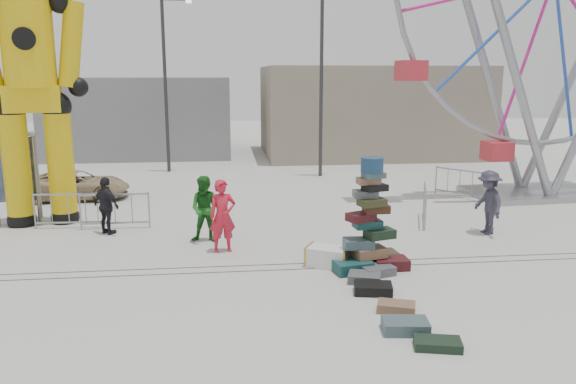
{
  "coord_description": "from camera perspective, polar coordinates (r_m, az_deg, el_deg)",
  "views": [
    {
      "loc": [
        -1.31,
        -11.98,
        4.53
      ],
      "look_at": [
        0.35,
        2.72,
        1.44
      ],
      "focal_mm": 35.0,
      "sensor_mm": 36.0,
      "label": 1
    }
  ],
  "objects": [
    {
      "name": "pedestrian_black",
      "position": [
        17.01,
        -17.96,
        -1.33
      ],
      "size": [
        1.02,
        0.94,
        1.68
      ],
      "primitive_type": "imported",
      "rotation": [
        0.0,
        0.0,
        2.45
      ],
      "color": "black",
      "rests_on": "ground"
    },
    {
      "name": "barricade_dummy_b",
      "position": [
        18.08,
        -21.4,
        -1.76
      ],
      "size": [
        2.0,
        0.19,
        1.1
      ],
      "primitive_type": null,
      "rotation": [
        0.0,
        0.0,
        -0.04
      ],
      "color": "gray",
      "rests_on": "ground"
    },
    {
      "name": "row_case_1",
      "position": [
        12.78,
        7.78,
        -8.62
      ],
      "size": [
        0.84,
        0.73,
        0.2
      ],
      "primitive_type": "cube",
      "rotation": [
        0.0,
        0.0,
        -0.32
      ],
      "color": "#515458",
      "rests_on": "ground"
    },
    {
      "name": "row_case_3",
      "position": [
        11.37,
        10.95,
        -11.42
      ],
      "size": [
        0.83,
        0.65,
        0.19
      ],
      "primitive_type": "cube",
      "rotation": [
        0.0,
        0.0,
        -0.35
      ],
      "color": "brown",
      "rests_on": "ground"
    },
    {
      "name": "lamp_post_right",
      "position": [
        25.37,
        3.62,
        11.66
      ],
      "size": [
        1.41,
        0.25,
        8.0
      ],
      "color": "#2D2D30",
      "rests_on": "ground"
    },
    {
      "name": "building_right",
      "position": [
        33.11,
        8.18,
        8.16
      ],
      "size": [
        12.0,
        8.0,
        5.0
      ],
      "primitive_type": "cube",
      "color": "gray",
      "rests_on": "ground"
    },
    {
      "name": "row_case_4",
      "position": [
        10.58,
        11.83,
        -13.17
      ],
      "size": [
        0.88,
        0.63,
        0.23
      ],
      "primitive_type": "cube",
      "rotation": [
        0.0,
        0.0,
        -0.13
      ],
      "color": "#41565D",
      "rests_on": "ground"
    },
    {
      "name": "pedestrian_red",
      "position": [
        14.63,
        -6.66,
        -2.43
      ],
      "size": [
        0.78,
        0.6,
        1.91
      ],
      "primitive_type": "imported",
      "rotation": [
        0.0,
        0.0,
        0.22
      ],
      "color": "red",
      "rests_on": "ground"
    },
    {
      "name": "barricade_wheel_front",
      "position": [
        18.02,
        13.71,
        -1.31
      ],
      "size": [
        0.74,
        1.93,
        1.1
      ],
      "primitive_type": null,
      "rotation": [
        0.0,
        0.0,
        1.24
      ],
      "color": "gray",
      "rests_on": "ground"
    },
    {
      "name": "barricade_wheel_back",
      "position": [
        21.99,
        17.04,
        0.84
      ],
      "size": [
        1.34,
        1.62,
        1.1
      ],
      "primitive_type": null,
      "rotation": [
        0.0,
        0.0,
        -0.89
      ],
      "color": "gray",
      "rests_on": "ground"
    },
    {
      "name": "row_case_2",
      "position": [
        12.17,
        8.64,
        -9.67
      ],
      "size": [
        0.88,
        0.65,
        0.22
      ],
      "primitive_type": "cube",
      "rotation": [
        0.0,
        0.0,
        -0.19
      ],
      "color": "black",
      "rests_on": "ground"
    },
    {
      "name": "pedestrian_grey",
      "position": [
        17.2,
        19.68,
        -0.99
      ],
      "size": [
        0.8,
        1.26,
        1.86
      ],
      "primitive_type": "imported",
      "rotation": [
        0.0,
        0.0,
        -1.48
      ],
      "color": "#2B2A38",
      "rests_on": "ground"
    },
    {
      "name": "crash_test_dummy",
      "position": [
        18.53,
        -24.65,
        10.4
      ],
      "size": [
        3.35,
        1.47,
        8.39
      ],
      "rotation": [
        0.0,
        0.0,
        0.19
      ],
      "color": "black",
      "rests_on": "ground"
    },
    {
      "name": "building_left",
      "position": [
        34.38,
        -14.4,
        7.54
      ],
      "size": [
        10.0,
        8.0,
        4.4
      ],
      "primitive_type": "cube",
      "color": "gray",
      "rests_on": "ground"
    },
    {
      "name": "lamp_post_left",
      "position": [
        27.11,
        -12.19,
        11.43
      ],
      "size": [
        1.41,
        0.25,
        8.0
      ],
      "color": "#2D2D30",
      "rests_on": "ground"
    },
    {
      "name": "parked_suv",
      "position": [
        22.25,
        -20.79,
        0.67
      ],
      "size": [
        3.93,
        1.93,
        1.07
      ],
      "primitive_type": "imported",
      "rotation": [
        0.0,
        0.0,
        1.61
      ],
      "color": "tan",
      "rests_on": "ground"
    },
    {
      "name": "ferris_wheel",
      "position": [
        23.27,
        25.26,
        16.75
      ],
      "size": [
        12.19,
        3.4,
        14.17
      ],
      "rotation": [
        0.0,
        0.0,
        0.08
      ],
      "color": "gray",
      "rests_on": "ground"
    },
    {
      "name": "track_line_near",
      "position": [
        13.44,
        -0.48,
        -7.9
      ],
      "size": [
        40.0,
        0.04,
        0.01
      ],
      "primitive_type": "cube",
      "color": "#47443F",
      "rests_on": "ground"
    },
    {
      "name": "barricade_dummy_c",
      "position": [
        17.57,
        -17.18,
        -1.85
      ],
      "size": [
        2.0,
        0.13,
        1.1
      ],
      "primitive_type": null,
      "rotation": [
        0.0,
        0.0,
        0.01
      ],
      "color": "gray",
      "rests_on": "ground"
    },
    {
      "name": "suitcase_tower",
      "position": [
        13.51,
        8.18,
        -4.59
      ],
      "size": [
        1.91,
        1.69,
        2.68
      ],
      "rotation": [
        0.0,
        0.0,
        0.16
      ],
      "color": "#174545",
      "rests_on": "ground"
    },
    {
      "name": "steamer_trunk",
      "position": [
        13.65,
        4.07,
        -6.59
      ],
      "size": [
        1.17,
        0.99,
        0.47
      ],
      "primitive_type": "cube",
      "rotation": [
        0.0,
        0.0,
        -0.49
      ],
      "color": "silver",
      "rests_on": "ground"
    },
    {
      "name": "track_line_far",
      "position": [
        13.81,
        -0.65,
        -7.35
      ],
      "size": [
        40.0,
        0.04,
        0.01
      ],
      "primitive_type": "cube",
      "color": "#47443F",
      "rests_on": "ground"
    },
    {
      "name": "row_case_5",
      "position": [
        10.15,
        14.97,
        -14.67
      ],
      "size": [
        0.86,
        0.61,
        0.16
      ],
      "primitive_type": "cube",
      "rotation": [
        0.0,
        0.0,
        -0.23
      ],
      "color": "black",
      "rests_on": "ground"
    },
    {
      "name": "row_case_0",
      "position": [
        13.68,
        5.61,
        -7.13
      ],
      "size": [
        0.9,
        0.7,
        0.22
      ],
      "primitive_type": "cube",
      "rotation": [
        0.0,
        0.0,
        -0.21
      ],
      "color": "#35371B",
      "rests_on": "ground"
    },
    {
      "name": "pedestrian_green",
      "position": [
        15.57,
        -8.33,
        -1.74
      ],
      "size": [
        1.01,
        0.84,
        1.85
      ],
      "primitive_type": "imported",
      "rotation": [
        0.0,
        0.0,
        -0.18
      ],
      "color": "#186019",
      "rests_on": "ground"
    },
    {
      "name": "ground",
      "position": [
        12.88,
        -0.2,
        -8.81
      ],
      "size": [
        90.0,
        90.0,
        0.0
      ],
      "primitive_type": "plane",
      "color": "#9E9E99",
      "rests_on": "ground"
    }
  ]
}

